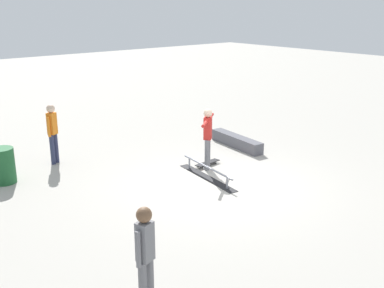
# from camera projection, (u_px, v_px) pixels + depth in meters

# --- Properties ---
(ground_plane) EXTENTS (60.00, 60.00, 0.00)m
(ground_plane) POSITION_uv_depth(u_px,v_px,m) (218.00, 185.00, 11.30)
(ground_plane) COLOR #ADA89E
(grind_rail) EXTENTS (2.28, 0.54, 0.32)m
(grind_rail) POSITION_uv_depth(u_px,v_px,m) (207.00, 173.00, 11.70)
(grind_rail) COLOR black
(grind_rail) RESTS_ON ground_plane
(skate_ledge) EXTENTS (2.13, 0.60, 0.35)m
(skate_ledge) POSITION_uv_depth(u_px,v_px,m) (237.00, 141.00, 14.22)
(skate_ledge) COLOR #595960
(skate_ledge) RESTS_ON ground_plane
(skater_main) EXTENTS (0.86, 1.11, 1.65)m
(skater_main) POSITION_uv_depth(u_px,v_px,m) (208.00, 135.00, 12.08)
(skater_main) COLOR slate
(skater_main) RESTS_ON ground_plane
(skateboard_main) EXTENTS (0.31, 0.81, 0.09)m
(skateboard_main) POSITION_uv_depth(u_px,v_px,m) (208.00, 163.00, 12.61)
(skateboard_main) COLOR black
(skateboard_main) RESTS_ON ground_plane
(bystander_orange_shirt) EXTENTS (0.28, 0.36, 1.66)m
(bystander_orange_shirt) POSITION_uv_depth(u_px,v_px,m) (53.00, 131.00, 12.54)
(bystander_orange_shirt) COLOR #2D3351
(bystander_orange_shirt) RESTS_ON ground_plane
(bystander_grey_shirt) EXTENTS (0.24, 0.37, 1.62)m
(bystander_grey_shirt) POSITION_uv_depth(u_px,v_px,m) (145.00, 254.00, 6.43)
(bystander_grey_shirt) COLOR slate
(bystander_grey_shirt) RESTS_ON ground_plane
(trash_bin) EXTENTS (0.58, 0.58, 0.89)m
(trash_bin) POSITION_uv_depth(u_px,v_px,m) (3.00, 166.00, 11.30)
(trash_bin) COLOR #1E592D
(trash_bin) RESTS_ON ground_plane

